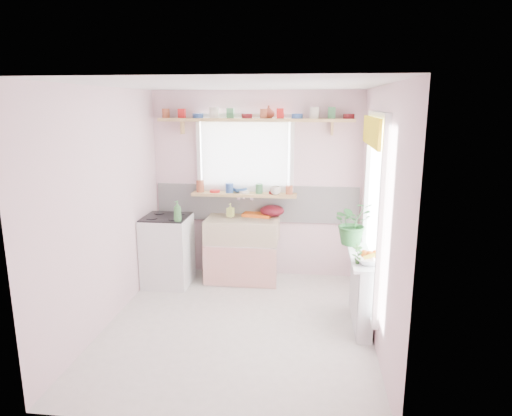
# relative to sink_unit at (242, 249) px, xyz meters

# --- Properties ---
(room) EXTENTS (3.20, 3.20, 3.20)m
(room) POSITION_rel_sink_unit_xyz_m (0.81, -0.43, 0.94)
(room) COLOR silver
(room) RESTS_ON ground
(sink_unit) EXTENTS (0.95, 0.65, 1.11)m
(sink_unit) POSITION_rel_sink_unit_xyz_m (0.00, 0.00, 0.00)
(sink_unit) COLOR white
(sink_unit) RESTS_ON ground
(cooker) EXTENTS (0.58, 0.58, 0.93)m
(cooker) POSITION_rel_sink_unit_xyz_m (-0.95, -0.24, 0.03)
(cooker) COLOR white
(cooker) RESTS_ON ground
(radiator_ledge) EXTENTS (0.22, 0.95, 0.78)m
(radiator_ledge) POSITION_rel_sink_unit_xyz_m (1.45, -1.09, -0.03)
(radiator_ledge) COLOR white
(radiator_ledge) RESTS_ON ground
(windowsill) EXTENTS (1.40, 0.22, 0.04)m
(windowsill) POSITION_rel_sink_unit_xyz_m (-0.00, 0.19, 0.71)
(windowsill) COLOR tan
(windowsill) RESTS_ON room
(pine_shelf) EXTENTS (2.52, 0.24, 0.04)m
(pine_shelf) POSITION_rel_sink_unit_xyz_m (0.15, 0.18, 1.69)
(pine_shelf) COLOR tan
(pine_shelf) RESTS_ON room
(shelf_crockery) EXTENTS (2.47, 0.11, 0.12)m
(shelf_crockery) POSITION_rel_sink_unit_xyz_m (0.11, 0.18, 1.76)
(shelf_crockery) COLOR #A55133
(shelf_crockery) RESTS_ON pine_shelf
(sill_crockery) EXTENTS (1.35, 0.11, 0.12)m
(sill_crockery) POSITION_rel_sink_unit_xyz_m (-0.02, 0.19, 0.78)
(sill_crockery) COLOR #A55133
(sill_crockery) RESTS_ON windowsill
(dish_tray) EXTENTS (0.42, 0.35, 0.04)m
(dish_tray) POSITION_rel_sink_unit_xyz_m (0.18, 0.21, 0.44)
(dish_tray) COLOR orange
(dish_tray) RESTS_ON sink_unit
(colander) EXTENTS (0.41, 0.41, 0.15)m
(colander) POSITION_rel_sink_unit_xyz_m (0.37, 0.21, 0.49)
(colander) COLOR #5C0F1B
(colander) RESTS_ON sink_unit
(jade_plant) EXTENTS (0.57, 0.54, 0.50)m
(jade_plant) POSITION_rel_sink_unit_xyz_m (1.36, -0.69, 0.59)
(jade_plant) COLOR #29672D
(jade_plant) RESTS_ON radiator_ledge
(fruit_bowl) EXTENTS (0.31, 0.31, 0.07)m
(fruit_bowl) POSITION_rel_sink_unit_xyz_m (1.48, -1.33, 0.38)
(fruit_bowl) COLOR silver
(fruit_bowl) RESTS_ON radiator_ledge
(herb_pot) EXTENTS (0.12, 0.10, 0.20)m
(herb_pot) POSITION_rel_sink_unit_xyz_m (1.36, -1.35, 0.44)
(herb_pot) COLOR #2F6628
(herb_pot) RESTS_ON radiator_ledge
(soap_bottle_sink) EXTENTS (0.10, 0.10, 0.18)m
(soap_bottle_sink) POSITION_rel_sink_unit_xyz_m (-0.17, 0.10, 0.51)
(soap_bottle_sink) COLOR #C4D75F
(soap_bottle_sink) RESTS_ON sink_unit
(sill_cup) EXTENTS (0.18, 0.18, 0.11)m
(sill_cup) POSITION_rel_sink_unit_xyz_m (0.42, 0.13, 0.78)
(sill_cup) COLOR beige
(sill_cup) RESTS_ON windowsill
(sill_bowl) EXTENTS (0.24, 0.24, 0.06)m
(sill_bowl) POSITION_rel_sink_unit_xyz_m (-0.07, 0.25, 0.76)
(sill_bowl) COLOR #305B9D
(sill_bowl) RESTS_ON windowsill
(shelf_vase) EXTENTS (0.18, 0.18, 0.16)m
(shelf_vase) POSITION_rel_sink_unit_xyz_m (0.32, 0.24, 1.79)
(shelf_vase) COLOR brown
(shelf_vase) RESTS_ON pine_shelf
(cooker_bottle) EXTENTS (0.13, 0.13, 0.26)m
(cooker_bottle) POSITION_rel_sink_unit_xyz_m (-0.73, -0.46, 0.61)
(cooker_bottle) COLOR #438644
(cooker_bottle) RESTS_ON cooker
(fruit) EXTENTS (0.20, 0.14, 0.10)m
(fruit) POSITION_rel_sink_unit_xyz_m (1.49, -1.33, 0.44)
(fruit) COLOR #DB5C12
(fruit) RESTS_ON fruit_bowl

